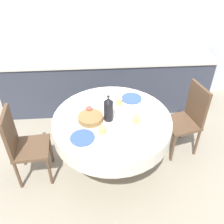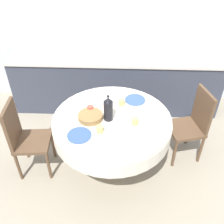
{
  "view_description": "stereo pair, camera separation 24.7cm",
  "coord_description": "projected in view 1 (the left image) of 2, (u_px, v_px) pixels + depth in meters",
  "views": [
    {
      "loc": [
        -0.15,
        -2.15,
        2.49
      ],
      "look_at": [
        0.0,
        0.0,
        0.85
      ],
      "focal_mm": 40.0,
      "sensor_mm": 36.0,
      "label": 1
    },
    {
      "loc": [
        0.09,
        -2.16,
        2.49
      ],
      "look_at": [
        0.0,
        0.0,
        0.85
      ],
      "focal_mm": 40.0,
      "sensor_mm": 36.0,
      "label": 2
    }
  ],
  "objects": [
    {
      "name": "kitchen_counter",
      "position": [
        106.0,
        82.0,
        4.01
      ],
      "size": [
        3.24,
        0.64,
        0.9
      ],
      "color": "#383D4C",
      "rests_on": "ground_plane"
    },
    {
      "name": "cup_far_right",
      "position": [
        119.0,
        102.0,
        2.94
      ],
      "size": [
        0.07,
        0.07,
        0.08
      ],
      "primitive_type": "cylinder",
      "color": "#DBB766",
      "rests_on": "dining_table"
    },
    {
      "name": "coffee_carafe",
      "position": [
        108.0,
        109.0,
        2.66
      ],
      "size": [
        0.1,
        0.1,
        0.32
      ],
      "color": "black",
      "rests_on": "dining_table"
    },
    {
      "name": "chair_right",
      "position": [
        23.0,
        143.0,
        2.78
      ],
      "size": [
        0.43,
        0.43,
        0.96
      ],
      "rotation": [
        0.0,
        0.0,
        -1.49
      ],
      "color": "brown",
      "rests_on": "ground_plane"
    },
    {
      "name": "cup_far_left",
      "position": [
        89.0,
        111.0,
        2.8
      ],
      "size": [
        0.07,
        0.07,
        0.08
      ],
      "primitive_type": "cylinder",
      "color": "#CC4C3D",
      "rests_on": "dining_table"
    },
    {
      "name": "plate_far_left",
      "position": [
        81.0,
        104.0,
        2.96
      ],
      "size": [
        0.25,
        0.25,
        0.01
      ],
      "primitive_type": "cylinder",
      "color": "white",
      "rests_on": "dining_table"
    },
    {
      "name": "dining_table",
      "position": [
        112.0,
        126.0,
        2.84
      ],
      "size": [
        1.33,
        1.33,
        0.77
      ],
      "color": "brown",
      "rests_on": "ground_plane"
    },
    {
      "name": "wall_back",
      "position": [
        104.0,
        22.0,
        3.76
      ],
      "size": [
        7.0,
        0.05,
        2.6
      ],
      "color": "silver",
      "rests_on": "ground_plane"
    },
    {
      "name": "bread_basket",
      "position": [
        91.0,
        118.0,
        2.71
      ],
      "size": [
        0.27,
        0.27,
        0.06
      ],
      "primitive_type": "cylinder",
      "color": "olive",
      "rests_on": "dining_table"
    },
    {
      "name": "chair_left",
      "position": [
        188.0,
        117.0,
        3.16
      ],
      "size": [
        0.49,
        0.49,
        0.96
      ],
      "rotation": [
        0.0,
        0.0,
        -4.46
      ],
      "color": "brown",
      "rests_on": "ground_plane"
    },
    {
      "name": "plate_near_left",
      "position": [
        82.0,
        138.0,
        2.5
      ],
      "size": [
        0.25,
        0.25,
        0.01
      ],
      "primitive_type": "cylinder",
      "color": "#3856AD",
      "rests_on": "dining_table"
    },
    {
      "name": "cup_near_right",
      "position": [
        136.0,
        119.0,
        2.68
      ],
      "size": [
        0.07,
        0.07,
        0.08
      ],
      "primitive_type": "cylinder",
      "color": "#DBB766",
      "rests_on": "dining_table"
    },
    {
      "name": "plate_near_right",
      "position": [
        148.0,
        132.0,
        2.56
      ],
      "size": [
        0.25,
        0.25,
        0.01
      ],
      "primitive_type": "cylinder",
      "color": "white",
      "rests_on": "dining_table"
    },
    {
      "name": "plate_far_right",
      "position": [
        132.0,
        98.0,
        3.05
      ],
      "size": [
        0.25,
        0.25,
        0.01
      ],
      "primitive_type": "cylinder",
      "color": "#3856AD",
      "rests_on": "dining_table"
    },
    {
      "name": "ground_plane",
      "position": [
        112.0,
        164.0,
        3.23
      ],
      "size": [
        12.0,
        12.0,
        0.0
      ],
      "primitive_type": "plane",
      "color": "#9E937F"
    },
    {
      "name": "cup_near_left",
      "position": [
        102.0,
        130.0,
        2.54
      ],
      "size": [
        0.07,
        0.07,
        0.08
      ],
      "primitive_type": "cylinder",
      "color": "#DBB766",
      "rests_on": "dining_table"
    }
  ]
}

